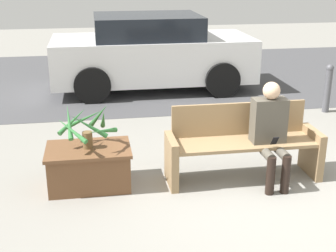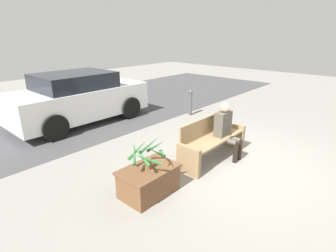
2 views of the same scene
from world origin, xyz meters
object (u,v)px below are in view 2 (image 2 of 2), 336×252
(bench, at_px, (211,140))
(bollard_post, at_px, (190,102))
(planter_box, at_px, (149,180))
(person_seated, at_px, (226,127))
(parked_car, at_px, (79,98))
(potted_plant, at_px, (148,154))

(bench, bearing_deg, bollard_post, 45.03)
(planter_box, relative_size, bollard_post, 1.15)
(planter_box, distance_m, bollard_post, 4.81)
(person_seated, relative_size, parked_car, 0.30)
(bench, relative_size, planter_box, 1.90)
(person_seated, distance_m, potted_plant, 2.18)
(bollard_post, bearing_deg, potted_plant, -151.45)
(parked_car, bearing_deg, bench, -82.98)
(potted_plant, bearing_deg, bollard_post, 28.55)
(potted_plant, bearing_deg, person_seated, -5.89)
(planter_box, bearing_deg, bench, -1.38)
(potted_plant, bearing_deg, parked_car, 73.21)
(potted_plant, xyz_separation_m, bollard_post, (4.22, 2.30, -0.32))
(bollard_post, bearing_deg, bench, -134.97)
(bench, bearing_deg, person_seated, -33.17)
(bench, height_order, planter_box, bench)
(planter_box, bearing_deg, parked_car, 73.20)
(person_seated, distance_m, planter_box, 2.22)
(bench, distance_m, bollard_post, 3.31)
(person_seated, relative_size, bollard_post, 1.43)
(person_seated, distance_m, bollard_post, 3.26)
(bench, height_order, potted_plant, potted_plant)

